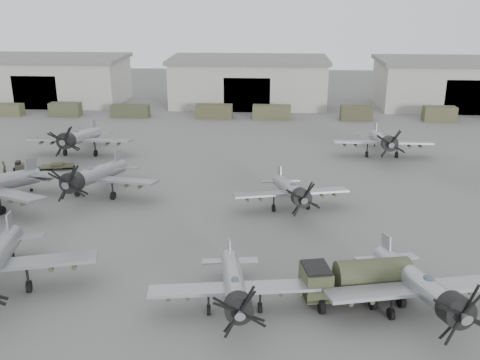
% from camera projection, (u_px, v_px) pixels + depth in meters
% --- Properties ---
extents(ground, '(220.00, 220.00, 0.00)m').
position_uv_depth(ground, '(213.00, 260.00, 42.47)').
color(ground, '#565654').
rests_on(ground, ground).
extents(hangar_left, '(29.00, 14.80, 8.70)m').
position_uv_depth(hangar_left, '(49.00, 79.00, 101.50)').
color(hangar_left, '#A8A89D').
rests_on(hangar_left, ground).
extents(hangar_center, '(29.00, 14.80, 8.70)m').
position_uv_depth(hangar_center, '(249.00, 81.00, 99.31)').
color(hangar_center, '#A8A89D').
rests_on(hangar_center, ground).
extents(hangar_right, '(29.00, 14.80, 8.70)m').
position_uv_depth(hangar_right, '(457.00, 83.00, 97.12)').
color(hangar_right, '#A8A89D').
rests_on(hangar_right, ground).
extents(support_truck_0, '(6.61, 2.20, 1.98)m').
position_uv_depth(support_truck_0, '(3.00, 110.00, 91.58)').
color(support_truck_0, '#484B31').
rests_on(support_truck_0, ground).
extents(support_truck_1, '(5.21, 2.20, 2.29)m').
position_uv_depth(support_truck_1, '(65.00, 110.00, 90.90)').
color(support_truck_1, '#3D432C').
rests_on(support_truck_1, ground).
extents(support_truck_2, '(6.35, 2.20, 2.07)m').
position_uv_depth(support_truck_2, '(130.00, 111.00, 90.29)').
color(support_truck_2, '#383D28').
rests_on(support_truck_2, ground).
extents(support_truck_3, '(6.09, 2.20, 2.31)m').
position_uv_depth(support_truck_3, '(214.00, 111.00, 89.43)').
color(support_truck_3, '#41412B').
rests_on(support_truck_3, ground).
extents(support_truck_4, '(6.32, 2.20, 2.30)m').
position_uv_depth(support_truck_4, '(272.00, 112.00, 88.88)').
color(support_truck_4, '#46492F').
rests_on(support_truck_4, ground).
extents(support_truck_5, '(5.14, 2.20, 2.39)m').
position_uv_depth(support_truck_5, '(356.00, 113.00, 88.06)').
color(support_truck_5, '#3E3C28').
rests_on(support_truck_5, ground).
extents(support_truck_6, '(5.20, 2.20, 2.45)m').
position_uv_depth(support_truck_6, '(439.00, 114.00, 87.27)').
color(support_truck_6, '#48482F').
rests_on(support_truck_6, ground).
extents(aircraft_near_1, '(11.40, 10.26, 4.53)m').
position_uv_depth(aircraft_near_1, '(235.00, 287.00, 34.68)').
color(aircraft_near_1, '#A1A3A9').
rests_on(aircraft_near_1, ground).
extents(aircraft_near_2, '(12.70, 11.43, 5.05)m').
position_uv_depth(aircraft_near_2, '(423.00, 286.00, 34.26)').
color(aircraft_near_2, '#9FA2A7').
rests_on(aircraft_near_2, ground).
extents(aircraft_mid_1, '(13.37, 12.03, 5.31)m').
position_uv_depth(aircraft_mid_1, '(93.00, 176.00, 54.36)').
color(aircraft_mid_1, gray).
rests_on(aircraft_mid_1, ground).
extents(aircraft_mid_2, '(11.41, 10.27, 4.54)m').
position_uv_depth(aircraft_mid_2, '(292.00, 191.00, 51.33)').
color(aircraft_mid_2, '#95969D').
rests_on(aircraft_mid_2, ground).
extents(aircraft_far_0, '(13.31, 11.98, 5.36)m').
position_uv_depth(aircraft_far_0, '(78.00, 138.00, 68.39)').
color(aircraft_far_0, gray).
rests_on(aircraft_far_0, ground).
extents(aircraft_far_1, '(12.42, 11.17, 5.00)m').
position_uv_depth(aircraft_far_1, '(383.00, 140.00, 67.78)').
color(aircraft_far_1, '#9EA1A7').
rests_on(aircraft_far_1, ground).
extents(fuel_tanker, '(8.09, 4.61, 2.99)m').
position_uv_depth(fuel_tanker, '(356.00, 278.00, 36.42)').
color(fuel_tanker, '#3D412A').
rests_on(fuel_tanker, ground).
extents(tug_trailer, '(6.66, 2.80, 1.32)m').
position_uv_depth(tug_trailer, '(37.00, 167.00, 63.41)').
color(tug_trailer, '#403F2A').
rests_on(tug_trailer, ground).
extents(ground_crew, '(0.57, 0.72, 1.75)m').
position_uv_depth(ground_crew, '(4.00, 168.00, 61.70)').
color(ground_crew, '#3E412B').
rests_on(ground_crew, ground).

